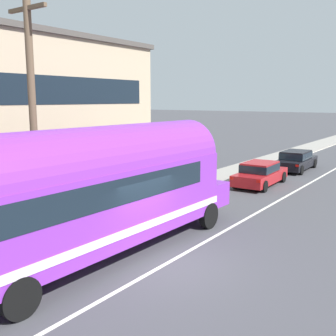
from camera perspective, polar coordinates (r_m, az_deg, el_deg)
The scene contains 7 objects.
ground_plane at distance 12.44m, azimuth -0.45°, elevation -13.53°, with size 300.00×300.00×0.00m, color #424247.
lane_markings at distance 23.41m, azimuth 13.41°, elevation -2.67°, with size 4.02×80.00×0.01m.
sidewalk_slab at distance 23.12m, azimuth 3.80°, elevation -2.39°, with size 2.51×90.00×0.15m, color gray.
utility_pole at distance 13.82m, azimuth -18.63°, elevation 7.19°, with size 1.80×0.24×8.50m.
painted_bus at distance 12.13m, azimuth -11.41°, elevation -2.90°, with size 2.83×12.70×4.12m.
car_lead at distance 23.73m, azimuth 12.92°, elevation -0.67°, with size 2.02×4.65×1.37m.
car_second at distance 29.59m, azimuth 17.70°, elevation 1.15°, with size 2.02×4.88×1.37m.
Camera 1 is at (6.73, -9.25, 4.90)m, focal length 42.95 mm.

